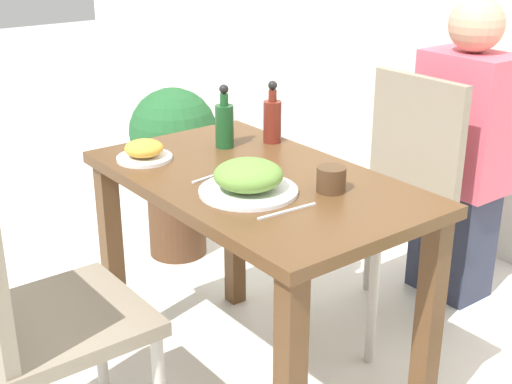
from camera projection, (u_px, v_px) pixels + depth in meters
ground_plane at (256, 381)px, 2.35m from camera, size 16.00×16.00×0.00m
dining_table at (256, 216)px, 2.13m from camera, size 1.04×0.61×0.72m
chair_near at (28, 308)px, 1.78m from camera, size 0.42×0.42×0.91m
chair_far at (392, 189)px, 2.55m from camera, size 0.42×0.42×0.91m
food_plate at (248, 179)px, 1.94m from camera, size 0.27×0.27×0.09m
side_plate at (144, 151)px, 2.21m from camera, size 0.17×0.17×0.06m
drink_cup at (331, 179)px, 1.96m from camera, size 0.08×0.08×0.07m
sauce_bottle at (272, 119)px, 2.36m from camera, size 0.06×0.06×0.21m
condiment_bottle at (224, 123)px, 2.31m from camera, size 0.06×0.06×0.21m
fork_utensil at (214, 176)px, 2.08m from camera, size 0.03×0.16×0.00m
spoon_utensil at (287, 211)px, 1.83m from camera, size 0.02×0.18×0.00m
potted_plant_left at (174, 156)px, 3.07m from camera, size 0.38×0.38×0.76m
person_figure at (462, 155)px, 2.71m from camera, size 0.34×0.22×1.17m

